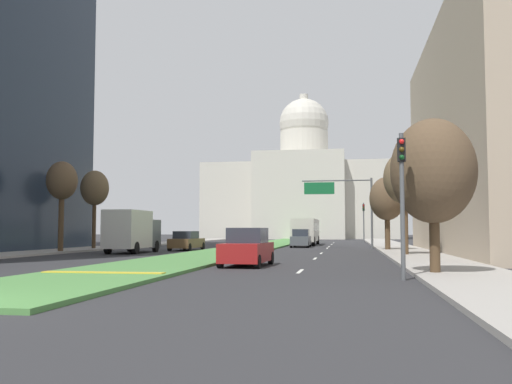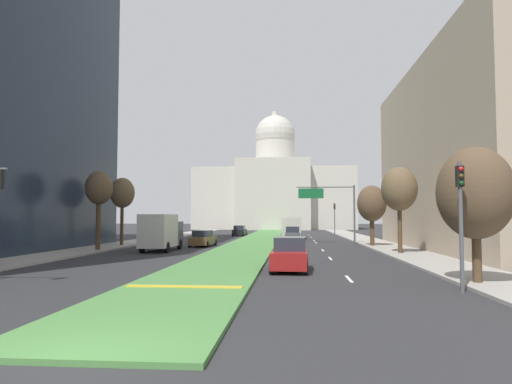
{
  "view_description": "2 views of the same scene",
  "coord_description": "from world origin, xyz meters",
  "px_view_note": "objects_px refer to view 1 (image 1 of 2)",
  "views": [
    {
      "loc": [
        9.18,
        -10.91,
        1.78
      ],
      "look_at": [
        2.0,
        32.79,
        4.71
      ],
      "focal_mm": 39.74,
      "sensor_mm": 36.0,
      "label": 1
    },
    {
      "loc": [
        4.39,
        -8.81,
        2.99
      ],
      "look_at": [
        -0.03,
        46.0,
        6.02
      ],
      "focal_mm": 31.62,
      "sensor_mm": 36.0,
      "label": 2
    }
  ],
  "objects_px": {
    "overhead_guide_sign": "(345,198)",
    "city_bus": "(306,230)",
    "street_tree_right_far": "(387,199)",
    "sedan_distant": "(301,239)",
    "street_tree_left_mid": "(62,182)",
    "capitol_building": "(304,195)",
    "box_truck_delivery": "(132,231)",
    "street_tree_right_mid": "(405,179)",
    "sedan_midblock": "(187,241)",
    "traffic_light_near_right": "(402,186)",
    "sedan_far_horizon": "(247,237)",
    "street_tree_left_far": "(95,189)",
    "sedan_lead_stopped": "(247,248)",
    "traffic_light_far_right": "(364,218)",
    "street_tree_right_near": "(433,171)"
  },
  "relations": [
    {
      "from": "overhead_guide_sign",
      "to": "city_bus",
      "type": "xyz_separation_m",
      "value": [
        -4.54,
        12.66,
        -2.92
      ]
    },
    {
      "from": "street_tree_right_far",
      "to": "sedan_distant",
      "type": "relative_size",
      "value": 1.33
    },
    {
      "from": "street_tree_left_mid",
      "to": "capitol_building",
      "type": "bearing_deg",
      "value": 80.89
    },
    {
      "from": "overhead_guide_sign",
      "to": "street_tree_right_far",
      "type": "xyz_separation_m",
      "value": [
        3.5,
        -4.94,
        -0.42
      ]
    },
    {
      "from": "sedan_distant",
      "to": "box_truck_delivery",
      "type": "bearing_deg",
      "value": -125.88
    },
    {
      "from": "street_tree_right_mid",
      "to": "box_truck_delivery",
      "type": "height_order",
      "value": "street_tree_right_mid"
    },
    {
      "from": "overhead_guide_sign",
      "to": "sedan_midblock",
      "type": "height_order",
      "value": "overhead_guide_sign"
    },
    {
      "from": "traffic_light_near_right",
      "to": "sedan_far_horizon",
      "type": "xyz_separation_m",
      "value": [
        -14.9,
        51.94,
        -2.54
      ]
    },
    {
      "from": "street_tree_right_mid",
      "to": "sedan_midblock",
      "type": "height_order",
      "value": "street_tree_right_mid"
    },
    {
      "from": "overhead_guide_sign",
      "to": "street_tree_right_mid",
      "type": "bearing_deg",
      "value": -73.92
    },
    {
      "from": "capitol_building",
      "to": "box_truck_delivery",
      "type": "distance_m",
      "value": 77.17
    },
    {
      "from": "street_tree_left_far",
      "to": "street_tree_right_far",
      "type": "bearing_deg",
      "value": 2.47
    },
    {
      "from": "sedan_lead_stopped",
      "to": "sedan_midblock",
      "type": "height_order",
      "value": "sedan_lead_stopped"
    },
    {
      "from": "overhead_guide_sign",
      "to": "sedan_lead_stopped",
      "type": "height_order",
      "value": "overhead_guide_sign"
    },
    {
      "from": "street_tree_right_mid",
      "to": "sedan_far_horizon",
      "type": "xyz_separation_m",
      "value": [
        -16.72,
        33.91,
        -4.38
      ]
    },
    {
      "from": "street_tree_left_mid",
      "to": "sedan_distant",
      "type": "xyz_separation_m",
      "value": [
        16.82,
        16.78,
        -4.53
      ]
    },
    {
      "from": "traffic_light_far_right",
      "to": "street_tree_right_near",
      "type": "relative_size",
      "value": 0.86
    },
    {
      "from": "sedan_lead_stopped",
      "to": "sedan_far_horizon",
      "type": "height_order",
      "value": "sedan_lead_stopped"
    },
    {
      "from": "sedan_midblock",
      "to": "traffic_light_near_right",
      "type": "bearing_deg",
      "value": -59.55
    },
    {
      "from": "capitol_building",
      "to": "sedan_far_horizon",
      "type": "distance_m",
      "value": 45.85
    },
    {
      "from": "traffic_light_near_right",
      "to": "box_truck_delivery",
      "type": "relative_size",
      "value": 0.81
    },
    {
      "from": "traffic_light_near_right",
      "to": "sedan_distant",
      "type": "distance_m",
      "value": 36.96
    },
    {
      "from": "traffic_light_far_right",
      "to": "street_tree_right_near",
      "type": "height_order",
      "value": "street_tree_right_near"
    },
    {
      "from": "traffic_light_far_right",
      "to": "box_truck_delivery",
      "type": "xyz_separation_m",
      "value": [
        -18.13,
        -33.04,
        -1.64
      ]
    },
    {
      "from": "capitol_building",
      "to": "street_tree_right_far",
      "type": "height_order",
      "value": "capitol_building"
    },
    {
      "from": "box_truck_delivery",
      "to": "capitol_building",
      "type": "bearing_deg",
      "value": 84.71
    },
    {
      "from": "street_tree_left_far",
      "to": "sedan_distant",
      "type": "distance_m",
      "value": 20.54
    },
    {
      "from": "traffic_light_far_right",
      "to": "sedan_distant",
      "type": "xyz_separation_m",
      "value": [
        -6.64,
        -17.16,
        -2.47
      ]
    },
    {
      "from": "traffic_light_near_right",
      "to": "street_tree_right_far",
      "type": "relative_size",
      "value": 0.85
    },
    {
      "from": "sedan_far_horizon",
      "to": "box_truck_delivery",
      "type": "distance_m",
      "value": 31.73
    },
    {
      "from": "sedan_lead_stopped",
      "to": "street_tree_right_mid",
      "type": "bearing_deg",
      "value": 52.64
    },
    {
      "from": "traffic_light_far_right",
      "to": "street_tree_left_far",
      "type": "distance_m",
      "value": 36.36
    },
    {
      "from": "sedan_lead_stopped",
      "to": "sedan_midblock",
      "type": "xyz_separation_m",
      "value": [
        -8.89,
        19.92,
        -0.09
      ]
    },
    {
      "from": "street_tree_left_mid",
      "to": "street_tree_right_mid",
      "type": "xyz_separation_m",
      "value": [
        25.28,
        -1.47,
        -0.22
      ]
    },
    {
      "from": "street_tree_right_near",
      "to": "street_tree_right_mid",
      "type": "bearing_deg",
      "value": 88.36
    },
    {
      "from": "street_tree_right_far",
      "to": "sedan_midblock",
      "type": "xyz_separation_m",
      "value": [
        -16.93,
        -0.53,
        -3.5
      ]
    },
    {
      "from": "capitol_building",
      "to": "sedan_far_horizon",
      "type": "bearing_deg",
      "value": -94.91
    },
    {
      "from": "street_tree_left_mid",
      "to": "traffic_light_near_right",
      "type": "bearing_deg",
      "value": -39.73
    },
    {
      "from": "traffic_light_far_right",
      "to": "street_tree_right_mid",
      "type": "distance_m",
      "value": 35.5
    },
    {
      "from": "street_tree_right_mid",
      "to": "capitol_building",
      "type": "bearing_deg",
      "value": 99.27
    },
    {
      "from": "street_tree_right_far",
      "to": "sedan_lead_stopped",
      "type": "relative_size",
      "value": 1.39
    },
    {
      "from": "street_tree_left_far",
      "to": "capitol_building",
      "type": "bearing_deg",
      "value": 79.69
    },
    {
      "from": "street_tree_right_far",
      "to": "traffic_light_near_right",
      "type": "bearing_deg",
      "value": -92.63
    },
    {
      "from": "traffic_light_far_right",
      "to": "overhead_guide_sign",
      "type": "bearing_deg",
      "value": -96.04
    },
    {
      "from": "sedan_lead_stopped",
      "to": "sedan_distant",
      "type": "xyz_separation_m",
      "value": [
        0.15,
        29.52,
        -0.02
      ]
    },
    {
      "from": "street_tree_right_far",
      "to": "sedan_far_horizon",
      "type": "height_order",
      "value": "street_tree_right_far"
    },
    {
      "from": "capitol_building",
      "to": "street_tree_right_far",
      "type": "distance_m",
      "value": 70.91
    },
    {
      "from": "sedan_midblock",
      "to": "city_bus",
      "type": "distance_m",
      "value": 20.23
    },
    {
      "from": "sedan_distant",
      "to": "box_truck_delivery",
      "type": "xyz_separation_m",
      "value": [
        -11.49,
        -15.88,
        0.83
      ]
    },
    {
      "from": "street_tree_right_mid",
      "to": "sedan_far_horizon",
      "type": "bearing_deg",
      "value": 116.25
    }
  ]
}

